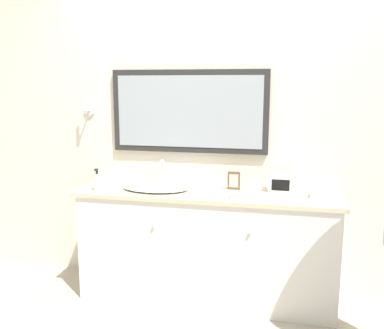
{
  "coord_description": "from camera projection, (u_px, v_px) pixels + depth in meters",
  "views": [
    {
      "loc": [
        0.55,
        -2.79,
        1.64
      ],
      "look_at": [
        -0.12,
        0.27,
        1.05
      ],
      "focal_mm": 40.0,
      "sensor_mm": 36.0,
      "label": 1
    }
  ],
  "objects": [
    {
      "name": "ground_plane",
      "position": [
        200.0,
        314.0,
        3.1
      ],
      "size": [
        14.0,
        14.0,
        0.0
      ],
      "primitive_type": "plane",
      "color": "#B2A893"
    },
    {
      "name": "wall_back",
      "position": [
        214.0,
        130.0,
        3.41
      ],
      "size": [
        8.0,
        0.18,
        2.55
      ],
      "color": "silver",
      "rests_on": "ground_plane"
    },
    {
      "name": "vanity_counter",
      "position": [
        207.0,
        245.0,
        3.28
      ],
      "size": [
        1.97,
        0.54,
        0.85
      ],
      "color": "white",
      "rests_on": "ground_plane"
    },
    {
      "name": "sink_basin",
      "position": [
        156.0,
        187.0,
        3.26
      ],
      "size": [
        0.51,
        0.39,
        0.2
      ],
      "color": "white",
      "rests_on": "vanity_counter"
    },
    {
      "name": "soap_bottle",
      "position": [
        97.0,
        181.0,
        3.22
      ],
      "size": [
        0.05,
        0.05,
        0.17
      ],
      "color": "white",
      "rests_on": "vanity_counter"
    },
    {
      "name": "appliance_box",
      "position": [
        281.0,
        183.0,
        3.2
      ],
      "size": [
        0.18,
        0.15,
        0.12
      ],
      "color": "white",
      "rests_on": "vanity_counter"
    },
    {
      "name": "picture_frame",
      "position": [
        234.0,
        181.0,
        3.24
      ],
      "size": [
        0.1,
        0.01,
        0.14
      ],
      "color": "brown",
      "rests_on": "vanity_counter"
    },
    {
      "name": "hand_towel_near_sink",
      "position": [
        322.0,
        195.0,
        3.03
      ],
      "size": [
        0.17,
        0.11,
        0.03
      ],
      "color": "#A8B7C6",
      "rests_on": "vanity_counter"
    },
    {
      "name": "hand_towel_far_corner",
      "position": [
        242.0,
        196.0,
        3.02
      ],
      "size": [
        0.16,
        0.11,
        0.03
      ],
      "color": "#A8B7C6",
      "rests_on": "vanity_counter"
    },
    {
      "name": "metal_tray",
      "position": [
        280.0,
        198.0,
        3.0
      ],
      "size": [
        0.17,
        0.13,
        0.01
      ],
      "color": "silver",
      "rests_on": "vanity_counter"
    }
  ]
}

